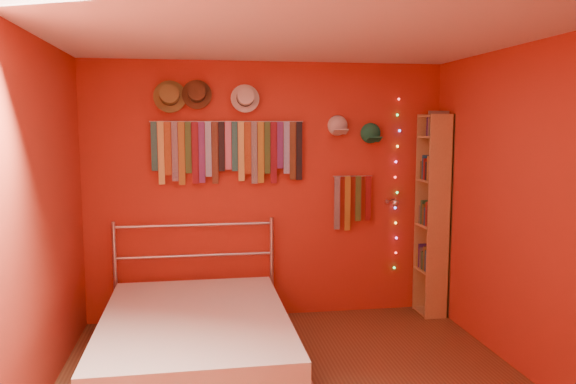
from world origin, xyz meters
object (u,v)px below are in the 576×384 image
tie_rack (228,149)px  reading_lamp (394,202)px  bed (195,339)px  bookshelf (436,214)px

tie_rack → reading_lamp: bearing=-5.9°
reading_lamp → bed: size_ratio=0.14×
reading_lamp → bed: (-1.93, -0.92, -0.91)m
tie_rack → bed: (-0.33, -1.08, -1.44)m
bed → tie_rack: bearing=72.7°
tie_rack → bookshelf: (2.04, -0.16, -0.65)m
tie_rack → bookshelf: size_ratio=0.72×
tie_rack → bed: tie_rack is taller
tie_rack → reading_lamp: 1.69m
bookshelf → bed: size_ratio=0.96×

